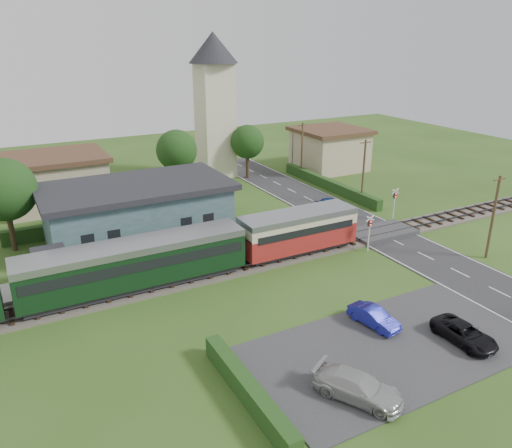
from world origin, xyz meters
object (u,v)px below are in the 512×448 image
house_west (55,180)px  car_on_road (331,203)px  train (89,273)px  church_tower (214,95)px  car_park_silver (358,387)px  crossing_signal_near (369,228)px  station_building (138,212)px  car_park_dark (464,333)px  pedestrian_near (241,237)px  equipment_hut (51,267)px  crossing_signal_far (395,200)px  pedestrian_far (80,270)px  car_park_blue (374,317)px  house_east (330,148)px

house_west → car_on_road: (25.35, -14.75, -2.17)m
train → church_tower: church_tower is taller
train → car_park_silver: size_ratio=9.34×
train → crossing_signal_near: train is taller
house_west → car_park_silver: 40.54m
car_on_road → station_building: bearing=98.9°
church_tower → car_park_silver: size_ratio=3.80×
car_park_dark → house_west: bearing=114.5°
station_building → pedestrian_near: size_ratio=8.46×
equipment_hut → station_building: size_ratio=0.16×
station_building → crossing_signal_far: (23.60, -6.60, -0.55)m
crossing_signal_far → car_on_road: size_ratio=0.98×
car_park_dark → crossing_signal_near: bearing=74.0°
station_building → pedestrian_near: station_building is taller
car_on_road → pedestrian_far: pedestrian_far is taller
car_park_blue → car_park_silver: bearing=-146.0°
church_tower → car_on_road: bearing=-73.2°
house_west → pedestrian_near: 23.79m
car_park_silver → pedestrian_near: bearing=51.3°
car_park_blue → car_park_silver: size_ratio=0.76×
train → car_on_road: size_ratio=12.98×
house_west → crossing_signal_near: house_west is taller
station_building → house_west: 14.87m
house_east → car_park_dark: house_east is taller
car_park_silver → train: bearing=90.9°
crossing_signal_near → car_park_blue: 11.85m
pedestrian_far → train: bearing=-160.7°
train → car_park_dark: bearing=-40.0°
pedestrian_far → car_park_dark: bearing=-119.5°
car_on_road → car_park_dark: (-7.71, -23.85, 0.03)m
equipment_hut → crossing_signal_near: size_ratio=0.78×
house_west → pedestrian_far: size_ratio=7.01×
pedestrian_near → pedestrian_far: 12.98m
church_tower → car_park_dark: church_tower is taller
train → pedestrian_near: train is taller
station_building → train: station_building is taller
station_building → car_park_blue: (9.11, -20.62, -2.03)m
crossing_signal_far → pedestrian_near: bearing=179.9°
car_park_silver → crossing_signal_near: bearing=18.5°
crossing_signal_far → pedestrian_near: size_ratio=1.73×
house_west → car_park_blue: size_ratio=3.07×
house_west → car_park_silver: size_ratio=2.33×
crossing_signal_far → pedestrian_far: crossing_signal_far is taller
equipment_hut → train: (2.08, -3.20, 0.43)m
crossing_signal_near → crossing_signal_far: same height
house_west → pedestrian_near: size_ratio=5.71×
equipment_hut → car_park_blue: 22.67m
church_tower → car_on_road: church_tower is taller
house_west → car_park_silver: (8.91, -39.50, -2.04)m
crossing_signal_far → pedestrian_far: 29.75m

